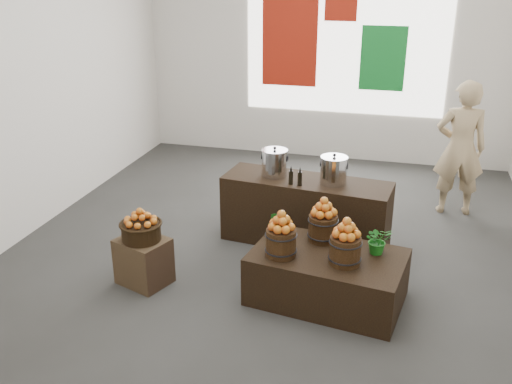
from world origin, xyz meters
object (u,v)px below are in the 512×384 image
(wicker_basket, at_px, (141,232))
(shopper, at_px, (460,148))
(counter, at_px, (306,211))
(display_table, at_px, (327,277))
(stock_pot_center, at_px, (334,171))
(stock_pot_left, at_px, (275,164))
(crate, at_px, (144,261))

(wicker_basket, relative_size, shopper, 0.22)
(wicker_basket, bearing_deg, shopper, 40.61)
(wicker_basket, xyz_separation_m, counter, (1.44, 1.34, -0.19))
(display_table, relative_size, stock_pot_center, 4.85)
(shopper, bearing_deg, wicker_basket, 34.64)
(display_table, height_order, counter, counter)
(display_table, distance_m, stock_pot_center, 1.34)
(wicker_basket, relative_size, stock_pot_left, 1.32)
(crate, height_order, counter, counter)
(stock_pot_left, distance_m, shopper, 2.52)
(counter, bearing_deg, stock_pot_center, 0.00)
(shopper, bearing_deg, display_table, 56.97)
(stock_pot_left, xyz_separation_m, shopper, (2.13, 1.34, -0.05))
(crate, xyz_separation_m, stock_pot_center, (1.74, 1.31, 0.69))
(crate, height_order, shopper, shopper)
(display_table, distance_m, counter, 1.26)
(counter, relative_size, shopper, 1.09)
(crate, distance_m, counter, 1.98)
(wicker_basket, bearing_deg, stock_pot_left, 52.93)
(crate, relative_size, wicker_basket, 1.25)
(counter, height_order, stock_pot_center, stock_pot_center)
(display_table, bearing_deg, shopper, 71.65)
(crate, distance_m, wicker_basket, 0.34)
(counter, xyz_separation_m, stock_pot_left, (-0.39, 0.04, 0.54))
(stock_pot_center, bearing_deg, stock_pot_left, 173.52)
(display_table, xyz_separation_m, counter, (-0.43, 1.18, 0.14))
(wicker_basket, bearing_deg, stock_pot_center, 36.89)
(wicker_basket, bearing_deg, crate, 0.00)
(stock_pot_center, xyz_separation_m, shopper, (1.44, 1.42, -0.05))
(counter, distance_m, shopper, 2.28)
(counter, bearing_deg, wicker_basket, -130.50)
(crate, bearing_deg, wicker_basket, 0.00)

